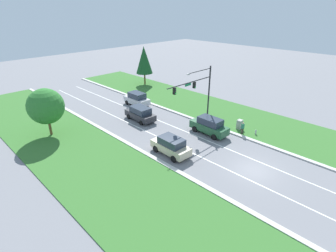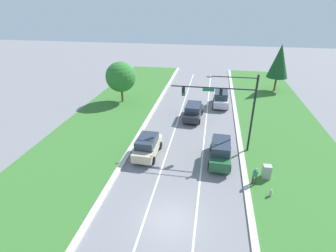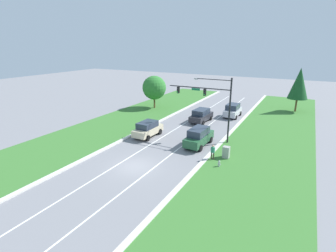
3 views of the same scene
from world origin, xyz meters
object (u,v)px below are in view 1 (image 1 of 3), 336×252
(champagne_suv, at_px, (171,146))
(fire_hydrant, at_px, (256,132))
(conifer_near_right_tree, at_px, (144,60))
(oak_near_left_tree, at_px, (46,106))
(charcoal_suv, at_px, (140,113))
(utility_cabinet, at_px, (240,125))
(pedestrian, at_px, (243,128))
(traffic_signal_mast, at_px, (198,89))
(silver_suv, at_px, (137,99))
(forest_suv, at_px, (209,126))

(champagne_suv, relative_size, fire_hydrant, 6.77)
(conifer_near_right_tree, relative_size, oak_near_left_tree, 1.27)
(charcoal_suv, bearing_deg, champagne_suv, -107.83)
(charcoal_suv, xyz_separation_m, utility_cabinet, (7.35, -11.70, -0.36))
(pedestrian, bearing_deg, utility_cabinet, -122.28)
(utility_cabinet, bearing_deg, traffic_signal_mast, 127.20)
(utility_cabinet, relative_size, conifer_near_right_tree, 0.17)
(charcoal_suv, relative_size, pedestrian, 2.98)
(traffic_signal_mast, relative_size, champagne_suv, 1.70)
(pedestrian, relative_size, conifer_near_right_tree, 0.22)
(pedestrian, bearing_deg, charcoal_suv, -50.06)
(conifer_near_right_tree, bearing_deg, champagne_suv, -124.71)
(traffic_signal_mast, xyz_separation_m, conifer_near_right_tree, (8.72, 21.04, -0.26))
(silver_suv, relative_size, fire_hydrant, 6.64)
(traffic_signal_mast, bearing_deg, champagne_suv, -161.54)
(charcoal_suv, distance_m, utility_cabinet, 13.82)
(charcoal_suv, distance_m, oak_near_left_tree, 12.26)
(charcoal_suv, relative_size, conifer_near_right_tree, 0.65)
(silver_suv, height_order, pedestrian, silver_suv)
(traffic_signal_mast, distance_m, silver_suv, 13.10)
(silver_suv, bearing_deg, pedestrian, -81.17)
(traffic_signal_mast, relative_size, fire_hydrant, 11.52)
(silver_suv, bearing_deg, conifer_near_right_tree, 43.96)
(fire_hydrant, bearing_deg, champagne_suv, 158.55)
(charcoal_suv, xyz_separation_m, conifer_near_right_tree, (12.65, 13.85, 4.03))
(traffic_signal_mast, bearing_deg, pedestrian, -67.66)
(forest_suv, bearing_deg, fire_hydrant, -46.49)
(pedestrian, relative_size, fire_hydrant, 2.41)
(charcoal_suv, bearing_deg, conifer_near_right_tree, 50.50)
(forest_suv, height_order, oak_near_left_tree, oak_near_left_tree)
(silver_suv, relative_size, utility_cabinet, 3.51)
(forest_suv, relative_size, silver_suv, 1.11)
(fire_hydrant, bearing_deg, oak_near_left_tree, 135.02)
(champagne_suv, bearing_deg, utility_cabinet, -8.32)
(utility_cabinet, distance_m, oak_near_left_tree, 24.67)
(utility_cabinet, bearing_deg, oak_near_left_tree, 138.96)
(traffic_signal_mast, relative_size, charcoal_suv, 1.60)
(forest_suv, distance_m, fire_hydrant, 5.98)
(silver_suv, bearing_deg, utility_cabinet, -76.96)
(utility_cabinet, height_order, fire_hydrant, utility_cabinet)
(traffic_signal_mast, height_order, fire_hydrant, traffic_signal_mast)
(utility_cabinet, xyz_separation_m, conifer_near_right_tree, (5.30, 25.54, 4.39))
(fire_hydrant, bearing_deg, pedestrian, 131.01)
(champagne_suv, relative_size, utility_cabinet, 3.58)
(traffic_signal_mast, height_order, forest_suv, traffic_signal_mast)
(traffic_signal_mast, bearing_deg, charcoal_suv, 118.66)
(traffic_signal_mast, height_order, oak_near_left_tree, traffic_signal_mast)
(champagne_suv, bearing_deg, forest_suv, 2.60)
(forest_suv, bearing_deg, oak_near_left_tree, 138.05)
(traffic_signal_mast, bearing_deg, forest_suv, -101.82)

